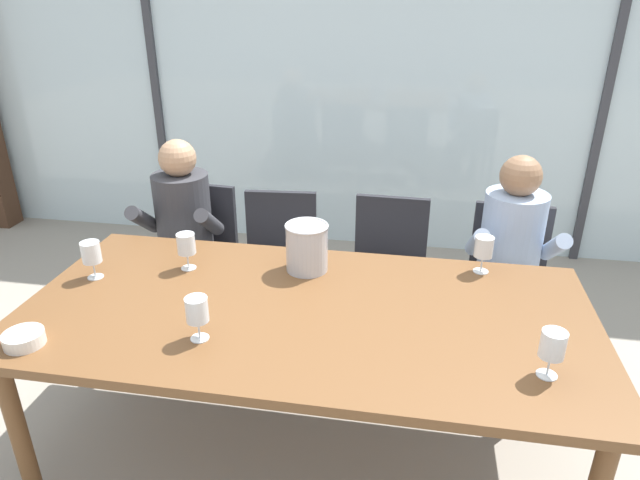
{
  "coord_description": "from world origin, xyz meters",
  "views": [
    {
      "loc": [
        0.4,
        -1.92,
        1.98
      ],
      "look_at": [
        0.0,
        0.35,
        0.93
      ],
      "focal_mm": 31.39,
      "sensor_mm": 36.0,
      "label": 1
    }
  ],
  "objects_px": {
    "wine_glass_near_bucket": "(484,248)",
    "wine_glass_center_pour": "(91,253)",
    "chair_right_of_center": "(508,273)",
    "chair_center": "(388,263)",
    "wine_glass_spare_empty": "(186,245)",
    "chair_left_of_center": "(279,257)",
    "person_pale_blue_shirt": "(512,256)",
    "wine_glass_by_right_taster": "(553,346)",
    "dining_table": "(305,323)",
    "ice_bucket_primary": "(307,247)",
    "tasting_bowl": "(24,339)",
    "person_charcoal_jacket": "(180,231)",
    "chair_near_curtain": "(199,247)",
    "wine_glass_by_left_taster": "(197,312)"
  },
  "relations": [
    {
      "from": "ice_bucket_primary",
      "to": "dining_table",
      "type": "bearing_deg",
      "value": -80.12
    },
    {
      "from": "wine_glass_center_pour",
      "to": "tasting_bowl",
      "type": "bearing_deg",
      "value": -87.66
    },
    {
      "from": "chair_right_of_center",
      "to": "wine_glass_by_left_taster",
      "type": "bearing_deg",
      "value": -132.51
    },
    {
      "from": "person_charcoal_jacket",
      "to": "wine_glass_by_right_taster",
      "type": "relative_size",
      "value": 6.95
    },
    {
      "from": "wine_glass_by_left_taster",
      "to": "wine_glass_near_bucket",
      "type": "relative_size",
      "value": 1.0
    },
    {
      "from": "tasting_bowl",
      "to": "wine_glass_center_pour",
      "type": "bearing_deg",
      "value": 92.34
    },
    {
      "from": "wine_glass_near_bucket",
      "to": "wine_glass_center_pour",
      "type": "bearing_deg",
      "value": -168.19
    },
    {
      "from": "wine_glass_near_bucket",
      "to": "dining_table",
      "type": "bearing_deg",
      "value": -148.03
    },
    {
      "from": "chair_center",
      "to": "wine_glass_spare_empty",
      "type": "relative_size",
      "value": 5.12
    },
    {
      "from": "person_pale_blue_shirt",
      "to": "tasting_bowl",
      "type": "relative_size",
      "value": 8.28
    },
    {
      "from": "person_pale_blue_shirt",
      "to": "wine_glass_by_right_taster",
      "type": "relative_size",
      "value": 6.95
    },
    {
      "from": "person_charcoal_jacket",
      "to": "person_pale_blue_shirt",
      "type": "bearing_deg",
      "value": -4.33
    },
    {
      "from": "chair_near_curtain",
      "to": "wine_glass_near_bucket",
      "type": "bearing_deg",
      "value": -13.56
    },
    {
      "from": "tasting_bowl",
      "to": "wine_glass_center_pour",
      "type": "height_order",
      "value": "wine_glass_center_pour"
    },
    {
      "from": "chair_left_of_center",
      "to": "person_charcoal_jacket",
      "type": "relative_size",
      "value": 0.74
    },
    {
      "from": "chair_center",
      "to": "person_pale_blue_shirt",
      "type": "height_order",
      "value": "person_pale_blue_shirt"
    },
    {
      "from": "chair_right_of_center",
      "to": "person_pale_blue_shirt",
      "type": "distance_m",
      "value": 0.22
    },
    {
      "from": "chair_center",
      "to": "chair_near_curtain",
      "type": "bearing_deg",
      "value": -179.53
    },
    {
      "from": "tasting_bowl",
      "to": "wine_glass_spare_empty",
      "type": "distance_m",
      "value": 0.77
    },
    {
      "from": "person_charcoal_jacket",
      "to": "wine_glass_spare_empty",
      "type": "relative_size",
      "value": 6.95
    },
    {
      "from": "chair_center",
      "to": "wine_glass_center_pour",
      "type": "relative_size",
      "value": 5.12
    },
    {
      "from": "person_pale_blue_shirt",
      "to": "wine_glass_near_bucket",
      "type": "distance_m",
      "value": 0.47
    },
    {
      "from": "chair_left_of_center",
      "to": "wine_glass_by_left_taster",
      "type": "relative_size",
      "value": 5.12
    },
    {
      "from": "ice_bucket_primary",
      "to": "chair_left_of_center",
      "type": "bearing_deg",
      "value": 115.32
    },
    {
      "from": "chair_right_of_center",
      "to": "chair_center",
      "type": "bearing_deg",
      "value": -176.9
    },
    {
      "from": "chair_near_curtain",
      "to": "wine_glass_spare_empty",
      "type": "xyz_separation_m",
      "value": [
        0.26,
        -0.74,
        0.37
      ]
    },
    {
      "from": "chair_right_of_center",
      "to": "person_pale_blue_shirt",
      "type": "bearing_deg",
      "value": -94.5
    },
    {
      "from": "chair_near_curtain",
      "to": "chair_center",
      "type": "xyz_separation_m",
      "value": [
        1.16,
        -0.02,
        0.0
      ]
    },
    {
      "from": "chair_near_curtain",
      "to": "wine_glass_near_bucket",
      "type": "distance_m",
      "value": 1.73
    },
    {
      "from": "chair_near_curtain",
      "to": "wine_glass_center_pour",
      "type": "distance_m",
      "value": 0.98
    },
    {
      "from": "chair_right_of_center",
      "to": "ice_bucket_primary",
      "type": "xyz_separation_m",
      "value": [
        -1.01,
        -0.63,
        0.37
      ]
    },
    {
      "from": "wine_glass_near_bucket",
      "to": "chair_center",
      "type": "bearing_deg",
      "value": 130.47
    },
    {
      "from": "wine_glass_near_bucket",
      "to": "wine_glass_by_right_taster",
      "type": "xyz_separation_m",
      "value": [
        0.16,
        -0.74,
        -0.0
      ]
    },
    {
      "from": "person_charcoal_jacket",
      "to": "person_pale_blue_shirt",
      "type": "height_order",
      "value": "same"
    },
    {
      "from": "person_pale_blue_shirt",
      "to": "wine_glass_by_right_taster",
      "type": "bearing_deg",
      "value": -93.5
    },
    {
      "from": "chair_near_curtain",
      "to": "wine_glass_by_right_taster",
      "type": "distance_m",
      "value": 2.2
    },
    {
      "from": "chair_left_of_center",
      "to": "wine_glass_by_left_taster",
      "type": "bearing_deg",
      "value": -94.92
    },
    {
      "from": "chair_near_curtain",
      "to": "chair_left_of_center",
      "type": "xyz_separation_m",
      "value": [
        0.52,
        -0.05,
        0.0
      ]
    },
    {
      "from": "chair_left_of_center",
      "to": "wine_glass_spare_empty",
      "type": "bearing_deg",
      "value": -115.2
    },
    {
      "from": "ice_bucket_primary",
      "to": "chair_right_of_center",
      "type": "bearing_deg",
      "value": 31.95
    },
    {
      "from": "tasting_bowl",
      "to": "wine_glass_center_pour",
      "type": "xyz_separation_m",
      "value": [
        -0.02,
        0.52,
        0.1
      ]
    },
    {
      "from": "dining_table",
      "to": "ice_bucket_primary",
      "type": "bearing_deg",
      "value": 99.88
    },
    {
      "from": "chair_left_of_center",
      "to": "chair_center",
      "type": "relative_size",
      "value": 1.0
    },
    {
      "from": "dining_table",
      "to": "person_pale_blue_shirt",
      "type": "xyz_separation_m",
      "value": [
        0.93,
        0.83,
        -0.02
      ]
    },
    {
      "from": "person_pale_blue_shirt",
      "to": "tasting_bowl",
      "type": "distance_m",
      "value": 2.28
    },
    {
      "from": "chair_left_of_center",
      "to": "wine_glass_by_right_taster",
      "type": "xyz_separation_m",
      "value": [
        1.24,
        -1.23,
        0.37
      ]
    },
    {
      "from": "person_charcoal_jacket",
      "to": "wine_glass_spare_empty",
      "type": "height_order",
      "value": "person_charcoal_jacket"
    },
    {
      "from": "wine_glass_center_pour",
      "to": "wine_glass_by_right_taster",
      "type": "bearing_deg",
      "value": -11.4
    },
    {
      "from": "wine_glass_by_left_taster",
      "to": "chair_center",
      "type": "bearing_deg",
      "value": 63.15
    },
    {
      "from": "ice_bucket_primary",
      "to": "wine_glass_spare_empty",
      "type": "bearing_deg",
      "value": -171.09
    }
  ]
}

